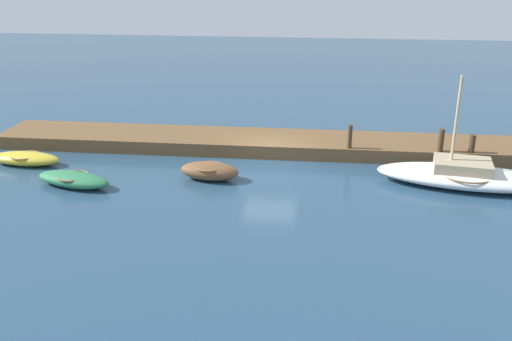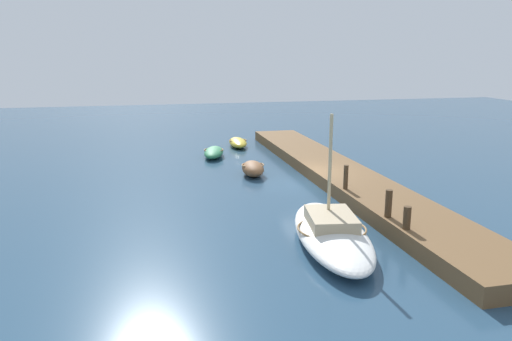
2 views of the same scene
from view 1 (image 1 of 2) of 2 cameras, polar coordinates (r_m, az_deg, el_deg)
ground_plane at (r=26.02m, az=1.43°, el=0.90°), size 84.00×84.00×0.00m
dock_platform at (r=27.56m, az=1.76°, el=2.78°), size 27.14×3.05×0.65m
sailboat_white at (r=24.70m, az=20.43°, el=-0.47°), size 7.43×3.46×4.57m
rowboat_green at (r=24.34m, az=-18.03°, el=-0.86°), size 3.50×1.93×0.60m
rowboat_yellow at (r=27.61m, az=-22.33°, el=1.14°), size 3.33×1.39×0.59m
dinghy_brown at (r=23.91m, az=-4.73°, el=-0.02°), size 2.65×1.46×0.76m
mooring_post_west at (r=26.95m, az=21.07°, el=2.56°), size 0.27×0.27×0.82m
mooring_post_mid_west at (r=26.60m, az=18.26°, el=2.94°), size 0.26×0.26×1.05m
mooring_post_mid_east at (r=26.05m, az=9.50°, el=3.41°), size 0.21×0.21×1.09m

